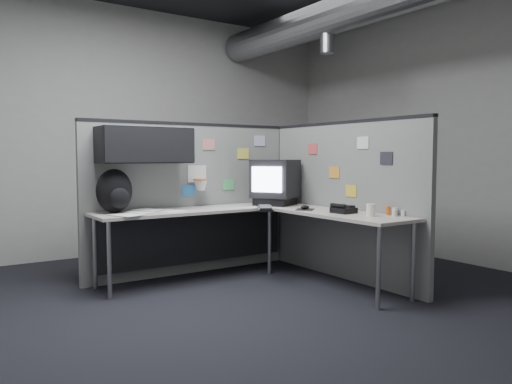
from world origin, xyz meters
TOP-DOWN VIEW (x-y plane):
  - room at (0.56, 0.00)m, footprint 5.62×5.62m
  - partition_back at (-0.25, 1.23)m, footprint 2.44×0.42m
  - partition_right at (1.10, 0.22)m, footprint 0.07×2.23m
  - desk at (0.15, 0.70)m, footprint 2.31×2.11m
  - monitor at (0.73, 0.88)m, footprint 0.60×0.60m
  - keyboard at (0.33, 0.52)m, footprint 0.35×0.43m
  - mouse at (0.67, 0.30)m, footprint 0.27×0.27m
  - phone at (0.78, -0.14)m, footprint 0.19×0.20m
  - bottles at (1.01, -0.55)m, footprint 0.13×0.16m
  - cup at (0.80, -0.46)m, footprint 0.08×0.08m
  - papers at (-0.75, 0.97)m, footprint 0.79×0.63m
  - backpack at (-1.02, 1.07)m, footprint 0.40×0.39m

SIDE VIEW (x-z plane):
  - desk at x=0.15m, z-range 0.25..0.98m
  - papers at x=-0.75m, z-range 0.73..0.74m
  - mouse at x=0.67m, z-range 0.72..0.77m
  - keyboard at x=0.33m, z-range 0.73..0.77m
  - bottles at x=1.01m, z-range 0.72..0.80m
  - phone at x=0.78m, z-range 0.72..0.81m
  - cup at x=0.80m, z-range 0.73..0.84m
  - partition_right at x=1.10m, z-range 0.00..1.63m
  - backpack at x=-1.02m, z-range 0.72..1.14m
  - monitor at x=0.73m, z-range 0.74..1.24m
  - partition_back at x=-0.25m, z-range 0.18..1.81m
  - room at x=0.56m, z-range 0.49..3.71m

